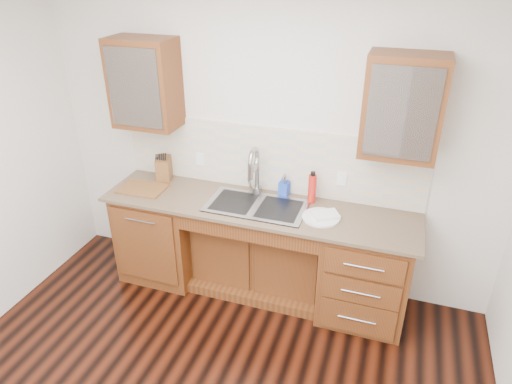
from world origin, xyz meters
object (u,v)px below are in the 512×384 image
(cutting_board, at_px, (142,189))
(water_bottle, at_px, (312,189))
(knife_block, at_px, (164,169))
(soap_bottle, at_px, (284,185))
(plate, at_px, (321,217))

(cutting_board, bearing_deg, water_bottle, 9.62)
(knife_block, bearing_deg, cutting_board, -127.73)
(soap_bottle, distance_m, water_bottle, 0.26)
(plate, distance_m, cutting_board, 1.63)
(soap_bottle, relative_size, knife_block, 0.85)
(soap_bottle, bearing_deg, plate, -28.41)
(water_bottle, height_order, plate, water_bottle)
(water_bottle, relative_size, knife_block, 1.16)
(soap_bottle, distance_m, knife_block, 1.15)
(water_bottle, bearing_deg, knife_block, -179.93)
(knife_block, distance_m, cutting_board, 0.29)
(plate, bearing_deg, water_bottle, 118.43)
(soap_bottle, xyz_separation_m, water_bottle, (0.26, -0.05, 0.03))
(plate, relative_size, knife_block, 1.40)
(water_bottle, xyz_separation_m, plate, (0.13, -0.24, -0.12))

